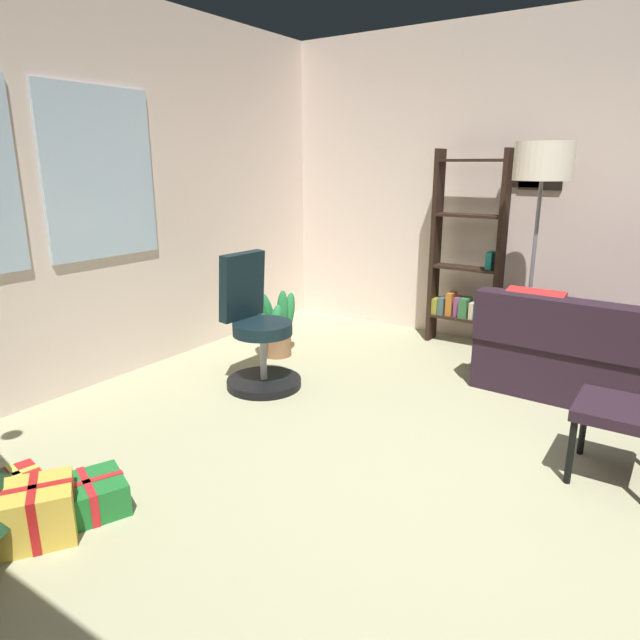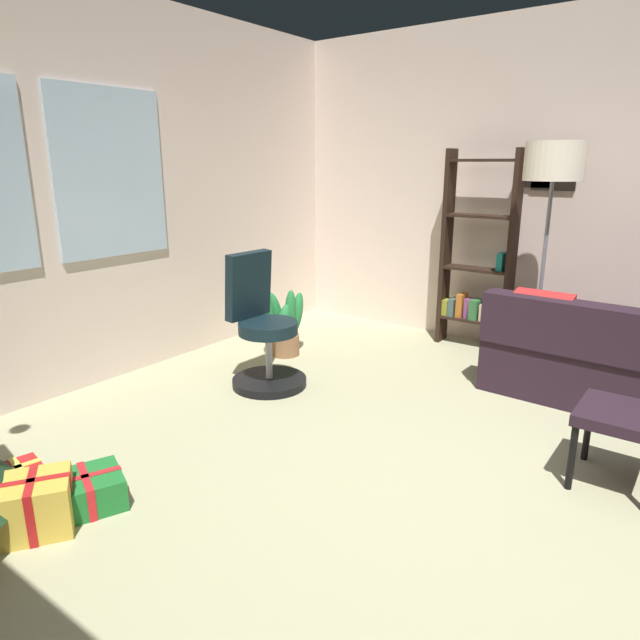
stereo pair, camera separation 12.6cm
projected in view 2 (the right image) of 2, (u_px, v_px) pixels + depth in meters
The scene contains 11 objects.
ground_plane at pixel (476, 519), 2.73m from camera, with size 5.28×5.92×0.10m, color tan.
wall_back_with_windows at pixel (90, 193), 4.03m from camera, with size 5.28×0.12×2.82m.
wall_right_with_frames at pixel (618, 191), 4.42m from camera, with size 0.12×5.92×2.82m.
footstool at pixel (622, 422), 2.85m from camera, with size 0.43×0.42×0.42m.
gift_box_red at pixel (20, 481), 2.81m from camera, with size 0.24×0.26×0.17m.
gift_box_green at pixel (87, 491), 2.73m from camera, with size 0.42×0.40×0.17m.
gift_box_gold at pixel (34, 505), 2.54m from camera, with size 0.42×0.41×0.26m.
office_chair at pixel (263, 335), 4.17m from camera, with size 0.56×0.56×1.00m.
bookshelf at pixel (477, 265), 4.96m from camera, with size 0.18×0.64×1.75m.
floor_lamp at pixel (553, 174), 4.10m from camera, with size 0.43×0.43×1.78m.
potted_plant at pixel (284, 326), 4.85m from camera, with size 0.46×0.29×0.59m.
Camera 2 is at (-2.36, -0.79, 1.63)m, focal length 31.38 mm.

